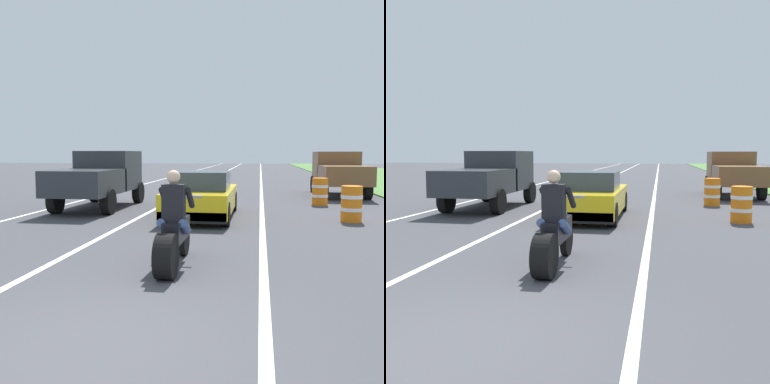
{
  "view_description": "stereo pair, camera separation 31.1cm",
  "coord_description": "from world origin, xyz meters",
  "views": [
    {
      "loc": [
        1.72,
        -3.72,
        1.88
      ],
      "look_at": [
        0.17,
        6.14,
        1.0
      ],
      "focal_mm": 40.56,
      "sensor_mm": 36.0,
      "label": 1
    },
    {
      "loc": [
        2.03,
        -3.67,
        1.88
      ],
      "look_at": [
        0.17,
        6.14,
        1.0
      ],
      "focal_mm": 40.56,
      "sensor_mm": 36.0,
      "label": 2
    }
  ],
  "objects": [
    {
      "name": "ground_plane",
      "position": [
        0.0,
        0.0,
        0.0
      ],
      "size": [
        160.0,
        160.0,
        0.0
      ],
      "primitive_type": "plane",
      "color": "#424247"
    },
    {
      "name": "lane_stripe_left_solid",
      "position": [
        -5.4,
        20.0,
        0.0
      ],
      "size": [
        0.14,
        120.0,
        0.01
      ],
      "primitive_type": "cube",
      "color": "white",
      "rests_on": "ground"
    },
    {
      "name": "lane_stripe_right_solid",
      "position": [
        1.8,
        20.0,
        0.0
      ],
      "size": [
        0.14,
        120.0,
        0.01
      ],
      "primitive_type": "cube",
      "color": "white",
      "rests_on": "ground"
    },
    {
      "name": "lane_stripe_centre_dashed",
      "position": [
        -1.8,
        20.0,
        0.0
      ],
      "size": [
        0.14,
        120.0,
        0.01
      ],
      "primitive_type": "cube",
      "color": "white",
      "rests_on": "ground"
    },
    {
      "name": "motorcycle_with_rider",
      "position": [
        0.34,
        3.13,
        0.59
      ],
      "size": [
        0.7,
        2.21,
        1.62
      ],
      "color": "black",
      "rests_on": "ground"
    },
    {
      "name": "sports_car_yellow",
      "position": [
        0.04,
        8.9,
        0.63
      ],
      "size": [
        1.84,
        4.3,
        1.37
      ],
      "color": "yellow",
      "rests_on": "ground"
    },
    {
      "name": "pickup_truck_left_lane_dark_grey",
      "position": [
        -3.78,
        10.64,
        1.11
      ],
      "size": [
        2.02,
        4.8,
        1.98
      ],
      "color": "#2D3035",
      "rests_on": "ground"
    },
    {
      "name": "pickup_truck_right_shoulder_brown",
      "position": [
        5.24,
        16.58,
        1.11
      ],
      "size": [
        2.02,
        4.8,
        1.98
      ],
      "color": "brown",
      "rests_on": "ground"
    },
    {
      "name": "construction_barrel_nearest",
      "position": [
        4.24,
        8.72,
        0.5
      ],
      "size": [
        0.58,
        0.58,
        1.0
      ],
      "color": "orange",
      "rests_on": "ground"
    },
    {
      "name": "construction_barrel_mid",
      "position": [
        3.9,
        12.61,
        0.5
      ],
      "size": [
        0.58,
        0.58,
        1.0
      ],
      "color": "orange",
      "rests_on": "ground"
    }
  ]
}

